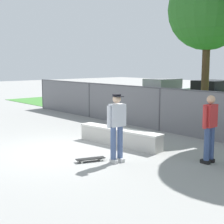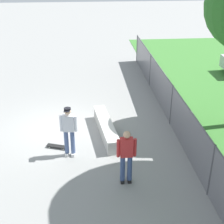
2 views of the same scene
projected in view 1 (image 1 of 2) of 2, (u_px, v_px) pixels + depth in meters
name	position (u px, v px, depth m)	size (l,w,h in m)	color
ground_plane	(57.00, 151.00, 10.12)	(80.00, 80.00, 0.00)	gray
concrete_ledge	(119.00, 137.00, 10.88)	(3.19, 0.86, 0.54)	#B7B5AD
skateboarder	(117.00, 124.00, 8.87)	(0.33, 0.60, 1.84)	beige
skateboard	(91.00, 159.00, 9.06)	(0.46, 0.82, 0.09)	black
chainlink_fence	(160.00, 107.00, 13.08)	(18.10, 0.07, 1.72)	#4C4C51
tree_near_left	(208.00, 11.00, 13.82)	(3.31, 3.31, 6.49)	#47301E
car_silver	(161.00, 91.00, 21.78)	(2.09, 4.24, 1.66)	#B7BABF
car_black	(211.00, 94.00, 19.68)	(2.09, 4.24, 1.66)	black
bystander	(210.00, 126.00, 8.78)	(0.27, 0.60, 1.82)	black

